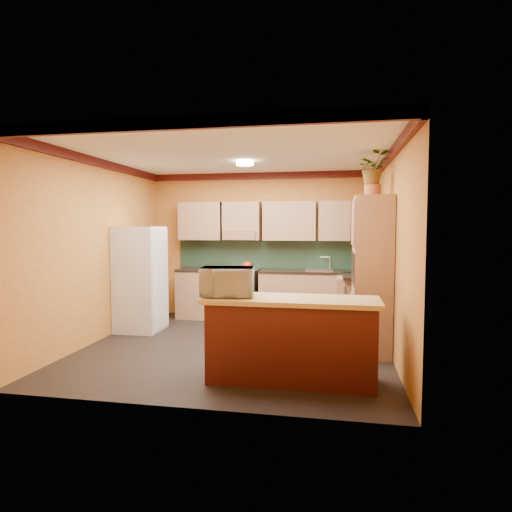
{
  "coord_description": "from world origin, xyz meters",
  "views": [
    {
      "loc": [
        1.36,
        -5.82,
        1.71
      ],
      "look_at": [
        0.2,
        0.45,
        1.26
      ],
      "focal_mm": 30.0,
      "sensor_mm": 36.0,
      "label": 1
    }
  ],
  "objects_px": {
    "fridge": "(140,279)",
    "microwave": "(227,282)",
    "base_cabinets_back": "(276,296)",
    "pantry": "(371,275)",
    "breakfast_bar": "(291,342)",
    "stove": "(243,294)"
  },
  "relations": [
    {
      "from": "fridge",
      "to": "microwave",
      "type": "bearing_deg",
      "value": -43.89
    },
    {
      "from": "base_cabinets_back",
      "to": "pantry",
      "type": "height_order",
      "value": "pantry"
    },
    {
      "from": "microwave",
      "to": "breakfast_bar",
      "type": "bearing_deg",
      "value": -8.17
    },
    {
      "from": "pantry",
      "to": "microwave",
      "type": "xyz_separation_m",
      "value": [
        -1.66,
        -1.33,
        0.04
      ]
    },
    {
      "from": "base_cabinets_back",
      "to": "fridge",
      "type": "distance_m",
      "value": 2.42
    },
    {
      "from": "stove",
      "to": "base_cabinets_back",
      "type": "bearing_deg",
      "value": 0.0
    },
    {
      "from": "breakfast_bar",
      "to": "fridge",
      "type": "bearing_deg",
      "value": 144.91
    },
    {
      "from": "stove",
      "to": "pantry",
      "type": "height_order",
      "value": "pantry"
    },
    {
      "from": "stove",
      "to": "microwave",
      "type": "height_order",
      "value": "microwave"
    },
    {
      "from": "base_cabinets_back",
      "to": "stove",
      "type": "height_order",
      "value": "stove"
    },
    {
      "from": "breakfast_bar",
      "to": "microwave",
      "type": "xyz_separation_m",
      "value": [
        -0.71,
        0.0,
        0.65
      ]
    },
    {
      "from": "pantry",
      "to": "microwave",
      "type": "height_order",
      "value": "pantry"
    },
    {
      "from": "base_cabinets_back",
      "to": "microwave",
      "type": "bearing_deg",
      "value": -92.62
    },
    {
      "from": "breakfast_bar",
      "to": "stove",
      "type": "bearing_deg",
      "value": 111.6
    },
    {
      "from": "microwave",
      "to": "base_cabinets_back",
      "type": "bearing_deg",
      "value": 79.21
    },
    {
      "from": "stove",
      "to": "breakfast_bar",
      "type": "bearing_deg",
      "value": -68.4
    },
    {
      "from": "microwave",
      "to": "stove",
      "type": "bearing_deg",
      "value": 90.94
    },
    {
      "from": "stove",
      "to": "breakfast_bar",
      "type": "relative_size",
      "value": 0.51
    },
    {
      "from": "base_cabinets_back",
      "to": "pantry",
      "type": "bearing_deg",
      "value": -48.12
    },
    {
      "from": "breakfast_bar",
      "to": "microwave",
      "type": "height_order",
      "value": "microwave"
    },
    {
      "from": "base_cabinets_back",
      "to": "breakfast_bar",
      "type": "bearing_deg",
      "value": -79.25
    },
    {
      "from": "fridge",
      "to": "breakfast_bar",
      "type": "height_order",
      "value": "fridge"
    }
  ]
}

